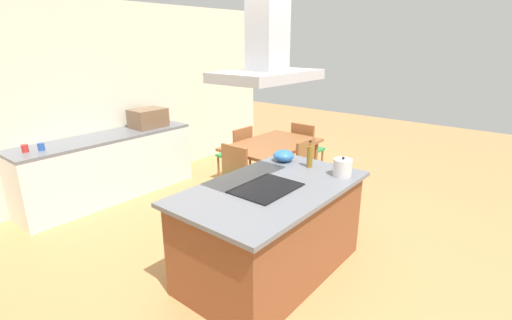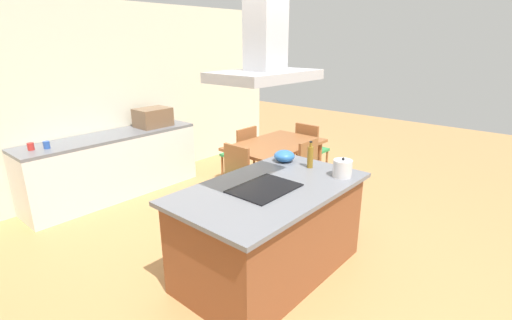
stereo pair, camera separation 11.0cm
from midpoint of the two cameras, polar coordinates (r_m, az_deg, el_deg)
ground at (r=4.74m, az=-11.67°, el=-9.57°), size 16.00×16.00×0.00m
wall_back at (r=5.77m, az=-23.39°, el=8.49°), size 7.20×0.10×2.70m
kitchen_island at (r=3.57m, az=3.09°, el=-10.70°), size 1.85×1.09×0.90m
cooktop at (r=3.31m, az=2.27°, el=-4.38°), size 0.60×0.44×0.01m
tea_kettle at (r=3.67m, az=14.06°, el=-1.27°), size 0.23×0.18×0.20m
olive_oil_bottle at (r=3.86m, az=9.19°, el=0.53°), size 0.06×0.06×0.28m
mixing_bowl at (r=4.04m, az=5.18°, el=0.62°), size 0.23×0.23×0.12m
back_counter at (r=5.66m, az=-20.54°, el=-0.78°), size 2.46×0.62×0.90m
countertop_microwave at (r=5.86m, az=-15.11°, el=6.38°), size 0.50×0.38×0.28m
coffee_mug_red at (r=5.18m, az=-30.94°, el=1.80°), size 0.08×0.08×0.09m
coffee_mug_blue at (r=5.15m, az=-29.10°, el=2.04°), size 0.08×0.08×0.09m
dining_table at (r=5.33m, az=3.61°, el=1.71°), size 1.40×0.90×0.75m
chair_facing_back_wall at (r=5.79m, az=-1.66°, el=1.42°), size 0.42×0.42×0.89m
chair_at_left_end at (r=4.72m, az=-3.20°, el=-2.51°), size 0.42×0.42×0.89m
chair_at_right_end at (r=6.10m, az=8.82°, el=2.10°), size 0.42×0.42×0.89m
chair_facing_island at (r=5.03m, az=9.60°, el=-1.45°), size 0.42×0.42×0.89m
range_hood at (r=3.06m, az=2.56°, el=16.82°), size 0.90×0.55×0.78m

